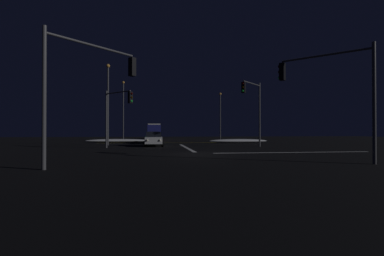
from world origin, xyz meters
TOP-DOWN VIEW (x-y plane):
  - ground at (0.00, 0.00)m, footprint 120.00×120.00m
  - stop_line_north at (0.00, 7.50)m, footprint 0.35×12.78m
  - centre_line_ns at (0.00, 19.10)m, footprint 22.00×0.15m
  - crosswalk_bar_east at (7.60, 0.00)m, footprint 12.78×0.40m
  - snow_bank_left_curb at (-8.30, 20.24)m, footprint 9.13×1.50m
  - snow_bank_right_curb at (8.30, 17.04)m, footprint 8.24×1.50m
  - sedan_white at (-3.27, 10.48)m, footprint 2.02×4.33m
  - sedan_green at (-3.42, 16.71)m, footprint 2.02×4.33m
  - sedan_silver at (-3.30, 22.44)m, footprint 2.02×4.33m
  - sedan_orange at (-3.45, 27.78)m, footprint 2.02×4.33m
  - box_truck at (-3.30, 35.11)m, footprint 2.68×8.28m
  - traffic_signal_ne at (6.84, 6.84)m, footprint 2.91×2.91m
  - traffic_signal_nw at (-6.76, 6.76)m, footprint 2.85×2.85m
  - traffic_signal_sw at (-6.41, -6.41)m, footprint 3.79×3.79m
  - traffic_signal_se at (6.47, -6.47)m, footprint 3.65×3.65m
  - streetlamp_left_near at (-8.60, 13.10)m, footprint 0.44×0.44m
  - streetlamp_left_far at (-8.60, 29.10)m, footprint 0.44×0.44m
  - streetlamp_right_far at (8.60, 29.10)m, footprint 0.44×0.44m

SIDE VIEW (x-z plane):
  - ground at x=0.00m, z-range -0.10..0.00m
  - centre_line_ns at x=0.00m, z-range 0.00..0.01m
  - crosswalk_bar_east at x=7.60m, z-range 0.00..0.01m
  - stop_line_north at x=0.00m, z-range 0.00..0.01m
  - snow_bank_left_curb at x=-8.30m, z-range 0.00..0.53m
  - snow_bank_right_curb at x=8.30m, z-range 0.00..0.55m
  - sedan_white at x=-3.27m, z-range 0.02..1.59m
  - sedan_green at x=-3.42m, z-range 0.02..1.59m
  - sedan_silver at x=-3.30m, z-range 0.02..1.59m
  - sedan_orange at x=-3.45m, z-range 0.02..1.59m
  - box_truck at x=-3.30m, z-range 0.17..3.25m
  - traffic_signal_nw at x=-6.76m, z-range 1.06..6.72m
  - traffic_signal_se at x=6.47m, z-range 1.22..7.43m
  - traffic_signal_sw at x=-6.41m, z-range 1.24..7.52m
  - traffic_signal_ne at x=6.84m, z-range 1.24..8.02m
  - streetlamp_right_far at x=8.60m, z-range 0.68..9.28m
  - streetlamp_left_near at x=-8.60m, z-range 0.70..10.22m
  - streetlamp_left_far at x=-8.60m, z-range 0.71..11.00m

